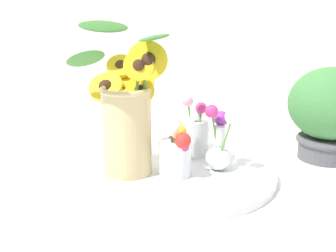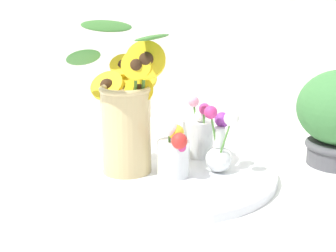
{
  "view_description": "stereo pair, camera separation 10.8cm",
  "coord_description": "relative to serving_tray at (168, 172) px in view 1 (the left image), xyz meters",
  "views": [
    {
      "loc": [
        -0.07,
        -1.01,
        0.42
      ],
      "look_at": [
        -0.01,
        0.03,
        0.13
      ],
      "focal_mm": 50.0,
      "sensor_mm": 36.0,
      "label": 1
    },
    {
      "loc": [
        0.04,
        -1.01,
        0.42
      ],
      "look_at": [
        -0.01,
        0.03,
        0.13
      ],
      "focal_mm": 50.0,
      "sensor_mm": 36.0,
      "label": 2
    }
  ],
  "objects": [
    {
      "name": "vase_small_center",
      "position": [
        0.02,
        -0.05,
        0.07
      ],
      "size": [
        0.07,
        0.09,
        0.14
      ],
      "color": "white",
      "rests_on": "serving_tray"
    },
    {
      "name": "vase_small_back",
      "position": [
        0.07,
        0.1,
        0.06
      ],
      "size": [
        0.08,
        0.1,
        0.15
      ],
      "color": "white",
      "rests_on": "serving_tray"
    },
    {
      "name": "potted_plant",
      "position": [
        0.43,
        0.11,
        0.12
      ],
      "size": [
        0.22,
        0.22,
        0.24
      ],
      "color": "#4C4C51",
      "rests_on": "ground_plane"
    },
    {
      "name": "vase_bulb_right",
      "position": [
        0.12,
        -0.01,
        0.08
      ],
      "size": [
        0.08,
        0.08,
        0.16
      ],
      "color": "white",
      "rests_on": "serving_tray"
    },
    {
      "name": "serving_tray",
      "position": [
        0.0,
        0.0,
        0.0
      ],
      "size": [
        0.51,
        0.51,
        0.02
      ],
      "color": "silver",
      "rests_on": "ground_plane"
    },
    {
      "name": "mason_jar_sunflowers",
      "position": [
        -0.09,
        -0.02,
        0.15
      ],
      "size": [
        0.25,
        0.25,
        0.35
      ],
      "color": "#D1B77A",
      "rests_on": "serving_tray"
    },
    {
      "name": "ground_plane",
      "position": [
        0.01,
        -0.03,
        -0.01
      ],
      "size": [
        6.0,
        6.0,
        0.0
      ],
      "primitive_type": "plane",
      "color": "white"
    }
  ]
}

